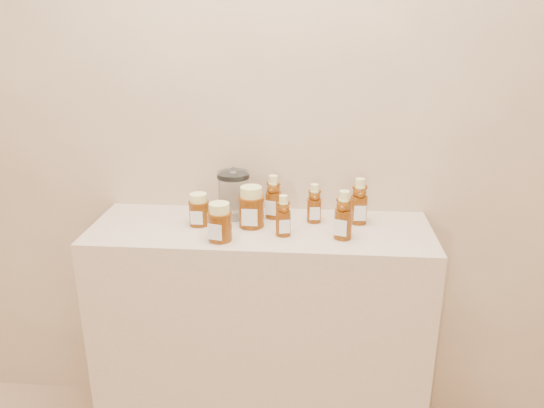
# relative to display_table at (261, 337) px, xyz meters

# --- Properties ---
(wall_back) EXTENTS (3.50, 0.02, 2.70)m
(wall_back) POSITION_rel_display_table_xyz_m (0.00, 0.20, 0.90)
(wall_back) COLOR tan
(wall_back) RESTS_ON ground
(display_table) EXTENTS (1.20, 0.40, 0.90)m
(display_table) POSITION_rel_display_table_xyz_m (0.00, 0.00, 0.00)
(display_table) COLOR #C3AA8F
(display_table) RESTS_ON ground
(bear_bottle_back_left) EXTENTS (0.08, 0.08, 0.18)m
(bear_bottle_back_left) POSITION_rel_display_table_xyz_m (0.04, 0.10, 0.54)
(bear_bottle_back_left) COLOR #5A2607
(bear_bottle_back_left) RESTS_ON display_table
(bear_bottle_back_mid) EXTENTS (0.06, 0.06, 0.16)m
(bear_bottle_back_mid) POSITION_rel_display_table_xyz_m (0.19, 0.07, 0.53)
(bear_bottle_back_mid) COLOR #5A2607
(bear_bottle_back_mid) RESTS_ON display_table
(bear_bottle_back_right) EXTENTS (0.07, 0.07, 0.19)m
(bear_bottle_back_right) POSITION_rel_display_table_xyz_m (0.35, 0.07, 0.54)
(bear_bottle_back_right) COLOR #5A2607
(bear_bottle_back_right) RESTS_ON display_table
(bear_bottle_front_left) EXTENTS (0.07, 0.07, 0.16)m
(bear_bottle_front_left) POSITION_rel_display_table_xyz_m (0.08, -0.06, 0.53)
(bear_bottle_front_left) COLOR #5A2607
(bear_bottle_front_left) RESTS_ON display_table
(bear_bottle_front_right) EXTENTS (0.08, 0.08, 0.19)m
(bear_bottle_front_right) POSITION_rel_display_table_xyz_m (0.28, -0.07, 0.54)
(bear_bottle_front_right) COLOR #5A2607
(bear_bottle_front_right) RESTS_ON display_table
(honey_jar_left) EXTENTS (0.08, 0.08, 0.12)m
(honey_jar_left) POSITION_rel_display_table_xyz_m (-0.22, 0.01, 0.51)
(honey_jar_left) COLOR #5A2607
(honey_jar_left) RESTS_ON display_table
(honey_jar_back) EXTENTS (0.10, 0.10, 0.15)m
(honey_jar_back) POSITION_rel_display_table_xyz_m (-0.03, 0.01, 0.52)
(honey_jar_back) COLOR #5A2607
(honey_jar_back) RESTS_ON display_table
(honey_jar_front) EXTENTS (0.10, 0.10, 0.13)m
(honey_jar_front) POSITION_rel_display_table_xyz_m (-0.12, -0.12, 0.51)
(honey_jar_front) COLOR #5A2607
(honey_jar_front) RESTS_ON display_table
(glass_canister) EXTENTS (0.13, 0.13, 0.18)m
(glass_canister) POSITION_rel_display_table_xyz_m (-0.11, 0.10, 0.54)
(glass_canister) COLOR white
(glass_canister) RESTS_ON display_table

